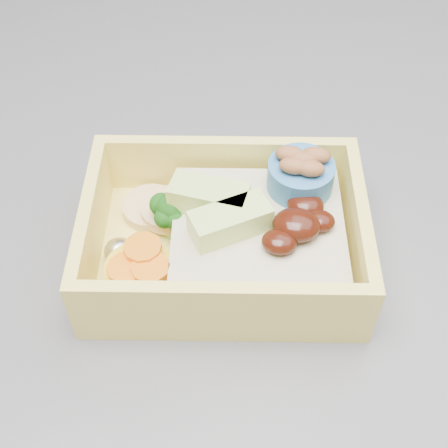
# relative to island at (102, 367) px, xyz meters

# --- Properties ---
(ground) EXTENTS (3.50, 3.50, 0.00)m
(ground) POSITION_rel_island_xyz_m (0.00, 0.10, -0.46)
(ground) COLOR beige
(ground) RESTS_ON ground
(island) EXTENTS (1.24, 0.84, 0.92)m
(island) POSITION_rel_island_xyz_m (0.00, 0.00, 0.00)
(island) COLOR brown
(island) RESTS_ON ground
(bento_box) EXTENTS (0.21, 0.16, 0.07)m
(bento_box) POSITION_rel_island_xyz_m (0.21, -0.12, 0.48)
(bento_box) COLOR #F5E165
(bento_box) RESTS_ON island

